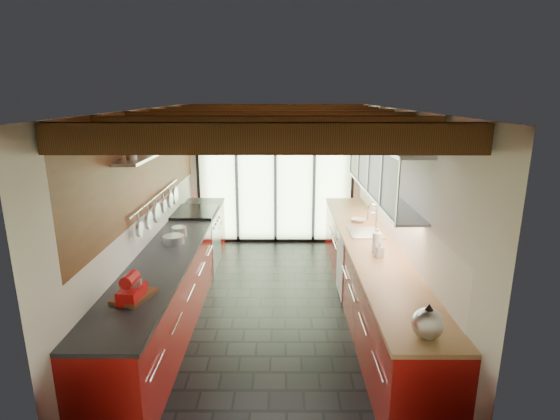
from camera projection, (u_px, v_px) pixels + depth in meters
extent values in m
plane|color=black|center=(273.00, 307.00, 5.87)|extent=(5.50, 5.50, 0.00)
plane|color=silver|center=(275.00, 175.00, 8.19)|extent=(3.20, 0.00, 3.20)
plane|color=silver|center=(263.00, 326.00, 2.88)|extent=(3.20, 0.00, 3.20)
plane|color=silver|center=(147.00, 214.00, 5.54)|extent=(0.00, 5.50, 5.50)
plane|color=silver|center=(398.00, 214.00, 5.53)|extent=(0.00, 5.50, 5.50)
plane|color=#472814|center=(272.00, 109.00, 5.20)|extent=(5.50, 5.50, 0.00)
cube|color=#593316|center=(265.00, 138.00, 3.06)|extent=(3.14, 0.14, 0.22)
cube|color=#593316|center=(268.00, 128.00, 3.93)|extent=(3.14, 0.14, 0.22)
cube|color=#593316|center=(271.00, 122.00, 4.80)|extent=(3.14, 0.14, 0.22)
cube|color=#593316|center=(273.00, 118.00, 5.67)|extent=(3.14, 0.14, 0.22)
cube|color=#593316|center=(274.00, 114.00, 6.54)|extent=(3.14, 0.14, 0.22)
cube|color=#593316|center=(275.00, 112.00, 7.41)|extent=(3.14, 0.14, 0.22)
cube|color=brown|center=(275.00, 118.00, 7.88)|extent=(3.14, 0.06, 0.50)
plane|color=brown|center=(149.00, 159.00, 5.56)|extent=(0.00, 4.90, 4.90)
plane|color=#C6EAAD|center=(275.00, 187.00, 8.24)|extent=(2.90, 0.00, 2.90)
cube|color=black|center=(199.00, 187.00, 8.23)|extent=(0.05, 0.04, 2.15)
cube|color=black|center=(352.00, 187.00, 8.22)|extent=(0.05, 0.04, 2.15)
cube|color=black|center=(275.00, 188.00, 8.19)|extent=(0.06, 0.05, 2.15)
cube|color=black|center=(275.00, 130.00, 7.92)|extent=(2.90, 0.05, 0.06)
cylinder|color=#B81C0E|center=(275.00, 118.00, 7.85)|extent=(0.34, 0.04, 0.34)
cylinder|color=beige|center=(275.00, 118.00, 7.83)|extent=(0.28, 0.02, 0.28)
cube|color=maroon|center=(176.00, 277.00, 5.77)|extent=(0.65, 5.00, 0.88)
cube|color=black|center=(174.00, 244.00, 5.65)|extent=(0.68, 5.00, 0.04)
cube|color=silver|center=(197.00, 241.00, 7.17)|extent=(0.66, 0.90, 0.90)
cube|color=black|center=(195.00, 212.00, 7.04)|extent=(0.65, 0.90, 0.06)
cube|color=maroon|center=(369.00, 277.00, 5.76)|extent=(0.65, 5.00, 0.88)
cube|color=#A97D52|center=(371.00, 244.00, 5.64)|extent=(0.68, 5.00, 0.04)
cube|color=white|center=(340.00, 266.00, 6.14)|extent=(0.02, 0.60, 0.84)
cube|color=silver|center=(365.00, 233.00, 6.02)|extent=(0.45, 0.52, 0.02)
cylinder|color=silver|center=(377.00, 221.00, 5.97)|extent=(0.02, 0.02, 0.34)
torus|color=silver|center=(373.00, 209.00, 5.93)|extent=(0.14, 0.02, 0.14)
plane|color=silver|center=(369.00, 168.00, 5.68)|extent=(0.00, 3.00, 3.00)
cube|color=#9EA0A5|center=(381.00, 193.00, 5.77)|extent=(0.34, 3.00, 0.03)
cube|color=#9EA0A5|center=(384.00, 142.00, 5.59)|extent=(0.34, 3.00, 0.03)
cylinder|color=silver|center=(157.00, 196.00, 5.79)|extent=(0.02, 2.20, 0.02)
cube|color=silver|center=(158.00, 149.00, 5.53)|extent=(0.28, 2.60, 0.03)
cylinder|color=silver|center=(140.00, 229.00, 4.97)|extent=(0.04, 0.18, 0.18)
cylinder|color=silver|center=(149.00, 220.00, 5.31)|extent=(0.04, 0.22, 0.22)
cylinder|color=silver|center=(157.00, 213.00, 5.64)|extent=(0.04, 0.26, 0.26)
cylinder|color=silver|center=(164.00, 206.00, 5.98)|extent=(0.04, 0.18, 0.18)
cylinder|color=silver|center=(170.00, 200.00, 6.32)|extent=(0.04, 0.22, 0.22)
cylinder|color=silver|center=(175.00, 195.00, 6.61)|extent=(0.04, 0.26, 0.26)
cube|color=red|center=(132.00, 294.00, 4.05)|extent=(0.21, 0.32, 0.13)
cylinder|color=red|center=(130.00, 279.00, 3.99)|extent=(0.14, 0.21, 0.12)
cylinder|color=silver|center=(134.00, 287.00, 4.09)|extent=(0.17, 0.17, 0.13)
cylinder|color=silver|center=(179.00, 231.00, 5.89)|extent=(0.22, 0.22, 0.13)
cylinder|color=silver|center=(173.00, 240.00, 5.59)|extent=(0.36, 0.36, 0.10)
cube|color=brown|center=(134.00, 296.00, 4.11)|extent=(0.38, 0.46, 0.03)
sphere|color=silver|center=(428.00, 322.00, 3.43)|extent=(0.33, 0.33, 0.25)
cone|color=black|center=(429.00, 307.00, 3.39)|extent=(0.12, 0.12, 0.07)
cylinder|color=silver|center=(422.00, 313.00, 3.55)|extent=(0.06, 0.10, 0.05)
cylinder|color=white|center=(377.00, 243.00, 5.27)|extent=(0.13, 0.13, 0.24)
cylinder|color=silver|center=(377.00, 231.00, 5.23)|extent=(0.03, 0.03, 0.04)
imported|color=silver|center=(380.00, 249.00, 5.12)|extent=(0.10, 0.10, 0.19)
imported|color=silver|center=(358.00, 220.00, 6.55)|extent=(0.27, 0.27, 0.05)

